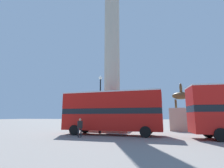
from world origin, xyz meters
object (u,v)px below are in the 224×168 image
(monument_column, at_px, (112,60))
(street_lamp, at_px, (100,102))
(pedestrian_near_lamp, at_px, (80,127))
(bus_a, at_px, (112,111))
(equestrian_statue, at_px, (183,116))

(monument_column, bearing_deg, street_lamp, -100.57)
(street_lamp, distance_m, pedestrian_near_lamp, 4.99)
(bus_a, bearing_deg, pedestrian_near_lamp, -129.10)
(bus_a, distance_m, pedestrian_near_lamp, 3.75)
(bus_a, xyz_separation_m, pedestrian_near_lamp, (-2.29, -2.59, -1.47))
(pedestrian_near_lamp, bearing_deg, equestrian_statue, 0.50)
(monument_column, xyz_separation_m, equestrian_statue, (8.99, 2.31, -7.63))
(bus_a, height_order, street_lamp, street_lamp)
(bus_a, relative_size, pedestrian_near_lamp, 6.07)
(street_lamp, bearing_deg, equestrian_statue, 29.83)
(street_lamp, bearing_deg, monument_column, 79.43)
(monument_column, height_order, bus_a, monument_column)
(equestrian_statue, distance_m, pedestrian_near_lamp, 14.06)
(pedestrian_near_lamp, bearing_deg, street_lamp, 39.85)
(street_lamp, height_order, pedestrian_near_lamp, street_lamp)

